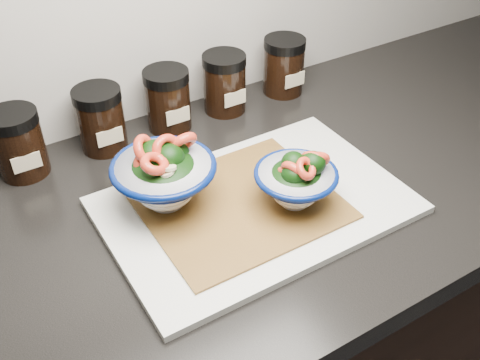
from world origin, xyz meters
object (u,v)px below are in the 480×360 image
bowl_left (164,175)px  spice_jar_a (18,143)px  cutting_board (255,205)px  spice_jar_b (101,119)px  spice_jar_c (168,100)px  bowl_right (296,181)px  spice_jar_e (284,66)px  spice_jar_d (224,83)px

bowl_left → spice_jar_a: bearing=127.4°
cutting_board → spice_jar_a: 0.39m
spice_jar_b → bowl_left: bearing=-84.2°
cutting_board → spice_jar_b: size_ratio=3.98×
bowl_left → spice_jar_c: bearing=63.1°
spice_jar_a → bowl_right: bearing=-44.0°
cutting_board → spice_jar_a: bearing=134.7°
spice_jar_b → spice_jar_c: same height
bowl_left → spice_jar_b: (-0.02, 0.21, -0.01)m
spice_jar_c → spice_jar_b: bearing=180.0°
bowl_right → spice_jar_e: bearing=57.8°
spice_jar_e → spice_jar_a: bearing=180.0°
spice_jar_c → spice_jar_e: same height
bowl_left → spice_jar_d: bowl_left is taller
cutting_board → spice_jar_b: (-0.14, 0.28, 0.05)m
bowl_left → bowl_right: bearing=-32.2°
spice_jar_d → bowl_right: bearing=-100.9°
spice_jar_b → spice_jar_d: 0.24m
bowl_left → spice_jar_e: 0.42m
spice_jar_c → spice_jar_e: bearing=0.0°
bowl_right → spice_jar_b: same height
spice_jar_d → spice_jar_c: bearing=180.0°
bowl_left → spice_jar_a: bowl_left is taller
bowl_left → spice_jar_c: (0.11, 0.21, -0.01)m
spice_jar_a → spice_jar_b: bearing=0.0°
spice_jar_b → spice_jar_c: (0.13, 0.00, 0.00)m
bowl_right → spice_jar_d: 0.32m
cutting_board → bowl_right: size_ratio=3.60×
bowl_right → spice_jar_d: size_ratio=1.11×
spice_jar_b → spice_jar_e: (0.38, 0.00, 0.00)m
cutting_board → spice_jar_a: (-0.27, 0.28, 0.05)m
bowl_right → spice_jar_a: bearing=136.0°
bowl_left → spice_jar_e: size_ratio=1.38×
cutting_board → spice_jar_b: spice_jar_b is taller
bowl_left → spice_jar_b: bearing=95.8°
bowl_left → spice_jar_c: 0.23m
bowl_right → spice_jar_b: bearing=120.7°
spice_jar_a → spice_jar_e: (0.52, 0.00, 0.00)m
bowl_left → spice_jar_a: size_ratio=1.38×
bowl_right → spice_jar_c: 0.32m
spice_jar_c → spice_jar_d: 0.12m
bowl_left → spice_jar_b: 0.21m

